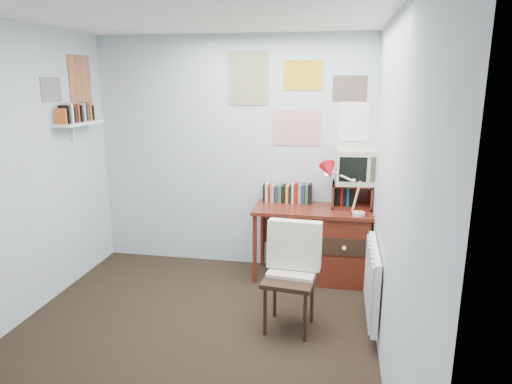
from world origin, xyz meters
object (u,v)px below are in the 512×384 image
desk (338,242)px  crt_tv (356,165)px  radiator (373,281)px  desk_chair (289,280)px  tv_riser (352,195)px  wall_shelf (79,123)px  desk_lamp (360,193)px

desk → crt_tv: size_ratio=2.97×
radiator → crt_tv: bearing=97.7°
desk_chair → crt_tv: 1.52m
tv_riser → wall_shelf: wall_shelf is taller
desk → desk_chair: desk_chair is taller
desk_lamp → tv_riser: size_ratio=1.11×
crt_tv → radiator: bearing=-86.5°
desk_chair → crt_tv: crt_tv is taller
desk_lamp → tv_riser: 0.31m
radiator → wall_shelf: 3.15m
crt_tv → radiator: crt_tv is taller
desk → desk_chair: size_ratio=1.37×
desk_chair → tv_riser: tv_riser is taller
crt_tv → wall_shelf: 2.79m
desk_chair → wall_shelf: wall_shelf is taller
radiator → wall_shelf: size_ratio=1.29×
crt_tv → desk_lamp: bearing=-87.3°
desk_chair → tv_riser: bearing=73.5°
desk → crt_tv: crt_tv is taller
desk_lamp → crt_tv: crt_tv is taller
desk_lamp → wall_shelf: wall_shelf is taller
desk_chair → wall_shelf: 2.58m
desk → desk_lamp: size_ratio=2.71×
desk_chair → tv_riser: (0.51, 1.18, 0.45)m
desk_chair → tv_riser: size_ratio=2.18×
desk_lamp → desk_chair: bearing=-117.1°
tv_riser → crt_tv: size_ratio=0.99×
desk_lamp → radiator: bearing=-76.3°
desk_chair → wall_shelf: bearing=169.2°
desk → crt_tv: 0.82m
radiator → desk_lamp: bearing=98.1°
desk_lamp → wall_shelf: 2.83m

